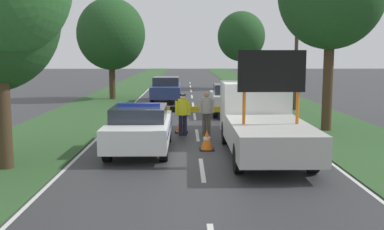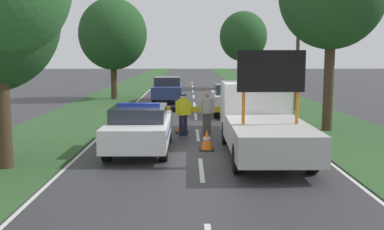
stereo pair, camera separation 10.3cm
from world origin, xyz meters
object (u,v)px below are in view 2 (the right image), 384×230
at_px(police_officer, 183,111).
at_px(pedestrian_civilian, 207,109).
at_px(police_car, 140,127).
at_px(roadside_tree_near_right, 113,34).
at_px(road_barrier, 199,111).
at_px(queued_car_van_white, 231,98).
at_px(traffic_cone_near_truck, 207,140).
at_px(work_truck, 261,120).
at_px(utility_pole, 298,48).
at_px(queued_car_hatch_blue, 168,89).
at_px(traffic_cone_centre_front, 182,124).
at_px(roadside_tree_near_left, 243,37).
at_px(traffic_cone_near_police, 228,122).

relative_size(police_officer, pedestrian_civilian, 0.97).
bearing_deg(police_car, roadside_tree_near_right, 105.55).
xyz_separation_m(road_barrier, queued_car_van_white, (1.78, 5.26, -0.03)).
xyz_separation_m(road_barrier, traffic_cone_near_truck, (0.17, -3.32, -0.54)).
bearing_deg(work_truck, police_officer, -54.12).
bearing_deg(roadside_tree_near_right, queued_car_van_white, -47.33).
distance_m(road_barrier, utility_pole, 9.27).
bearing_deg(queued_car_hatch_blue, work_truck, 103.32).
distance_m(police_car, traffic_cone_centre_front, 3.69).
relative_size(roadside_tree_near_left, utility_pole, 1.03).
bearing_deg(queued_car_van_white, work_truck, 90.51).
bearing_deg(work_truck, queued_car_hatch_blue, -79.93).
height_order(police_car, work_truck, work_truck).
height_order(police_car, traffic_cone_centre_front, police_car).
xyz_separation_m(traffic_cone_centre_front, queued_car_van_white, (2.47, 5.25, 0.48)).
height_order(pedestrian_civilian, roadside_tree_near_left, roadside_tree_near_left).
bearing_deg(pedestrian_civilian, police_officer, 170.72).
bearing_deg(police_officer, traffic_cone_centre_front, -73.38).
bearing_deg(queued_car_hatch_blue, utility_pole, 147.37).
relative_size(police_car, traffic_cone_centre_front, 6.41).
relative_size(police_officer, traffic_cone_centre_front, 2.26).
relative_size(traffic_cone_near_police, queued_car_van_white, 0.14).
bearing_deg(road_barrier, pedestrian_civilian, -58.85).
bearing_deg(pedestrian_civilian, road_barrier, 96.69).
bearing_deg(work_truck, road_barrier, -67.14).
distance_m(queued_car_van_white, roadside_tree_near_right, 11.45).
height_order(work_truck, queued_car_hatch_blue, work_truck).
xyz_separation_m(police_car, roadside_tree_near_right, (-3.59, 16.67, 3.67)).
distance_m(traffic_cone_near_truck, roadside_tree_near_right, 18.02).
xyz_separation_m(traffic_cone_centre_front, roadside_tree_near_left, (5.11, 22.60, 4.27)).
xyz_separation_m(road_barrier, traffic_cone_centre_front, (-0.69, 0.00, -0.52)).
distance_m(work_truck, traffic_cone_centre_front, 4.62).
distance_m(road_barrier, traffic_cone_centre_front, 0.86).
xyz_separation_m(police_officer, pedestrian_civilian, (0.92, 0.26, 0.02)).
relative_size(pedestrian_civilian, queued_car_van_white, 0.43).
distance_m(queued_car_van_white, queued_car_hatch_blue, 7.34).
bearing_deg(pedestrian_civilian, roadside_tree_near_left, 54.73).
relative_size(queued_car_van_white, utility_pole, 0.59).
height_order(roadside_tree_near_left, roadside_tree_near_right, roadside_tree_near_right).
bearing_deg(pedestrian_civilian, police_car, -152.88).
bearing_deg(work_truck, traffic_cone_near_police, -85.68).
xyz_separation_m(road_barrier, traffic_cone_near_police, (1.24, 0.86, -0.60)).
xyz_separation_m(traffic_cone_near_police, queued_car_hatch_blue, (-3.04, 10.81, 0.56)).
xyz_separation_m(queued_car_van_white, roadside_tree_near_left, (2.65, 17.34, 3.79)).
distance_m(queued_car_hatch_blue, utility_pole, 9.11).
bearing_deg(police_car, queued_car_van_white, 69.87).
xyz_separation_m(work_truck, pedestrian_civilian, (-1.57, 3.32, -0.07)).
bearing_deg(work_truck, utility_pole, -112.19).
xyz_separation_m(traffic_cone_near_police, traffic_cone_near_truck, (-1.07, -4.19, 0.05)).
relative_size(police_car, roadside_tree_near_right, 0.67).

